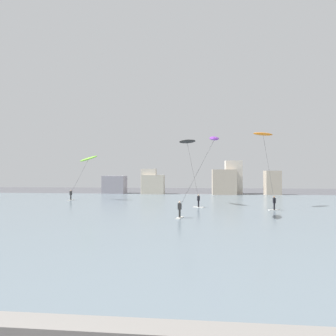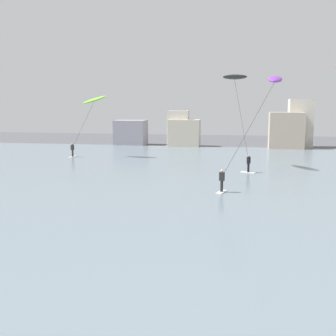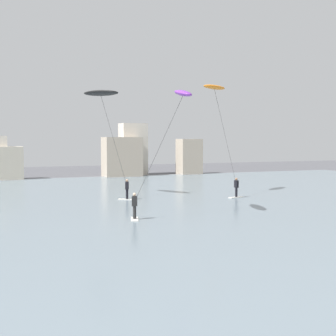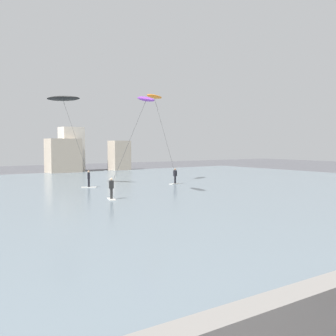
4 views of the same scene
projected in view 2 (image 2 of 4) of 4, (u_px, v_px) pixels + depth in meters
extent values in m
cube|color=slate|center=(197.00, 179.00, 33.76)|extent=(84.00, 52.00, 0.10)
cube|color=gray|center=(131.00, 133.00, 62.49)|extent=(4.67, 3.50, 3.80)
cube|color=beige|center=(178.00, 129.00, 60.51)|extent=(3.10, 2.06, 5.29)
cube|color=beige|center=(184.00, 133.00, 59.82)|extent=(4.58, 2.69, 4.01)
cube|color=#B7A893|center=(286.00, 131.00, 56.91)|extent=(4.73, 3.41, 5.13)
cube|color=beige|center=(300.00, 123.00, 58.54)|extent=(3.37, 2.92, 6.99)
cube|color=silver|center=(248.00, 172.00, 36.80)|extent=(1.44, 1.04, 0.06)
cylinder|color=black|center=(248.00, 168.00, 36.73)|extent=(0.20, 0.20, 0.78)
cube|color=black|center=(249.00, 160.00, 36.63)|extent=(0.35, 0.40, 0.60)
sphere|color=tan|center=(249.00, 156.00, 36.56)|extent=(0.20, 0.20, 0.20)
cylinder|color=#333333|center=(241.00, 119.00, 37.44)|extent=(1.55, 2.61, 7.47)
ellipsoid|color=black|center=(234.00, 77.00, 38.21)|extent=(3.16, 3.98, 0.66)
cube|color=silver|center=(73.00, 157.00, 47.65)|extent=(0.70, 1.46, 0.06)
cylinder|color=black|center=(73.00, 153.00, 47.58)|extent=(0.20, 0.20, 0.78)
cube|color=black|center=(72.00, 147.00, 47.47)|extent=(0.38, 0.28, 0.60)
sphere|color=tan|center=(72.00, 144.00, 47.41)|extent=(0.20, 0.20, 0.20)
cylinder|color=#333333|center=(83.00, 125.00, 47.00)|extent=(2.76, 0.40, 5.42)
ellipsoid|color=#7AD133|center=(94.00, 100.00, 46.49)|extent=(3.37, 1.75, 1.38)
cube|color=silver|center=(222.00, 192.00, 28.59)|extent=(0.80, 1.47, 0.06)
cylinder|color=black|center=(222.00, 186.00, 28.53)|extent=(0.20, 0.20, 0.78)
cube|color=black|center=(222.00, 176.00, 28.42)|extent=(0.39, 0.30, 0.60)
sphere|color=beige|center=(222.00, 171.00, 28.36)|extent=(0.20, 0.20, 0.20)
cylinder|color=#333333|center=(248.00, 130.00, 27.87)|extent=(3.44, 0.58, 6.61)
ellipsoid|color=purple|center=(275.00, 79.00, 27.29)|extent=(1.36, 3.00, 0.90)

